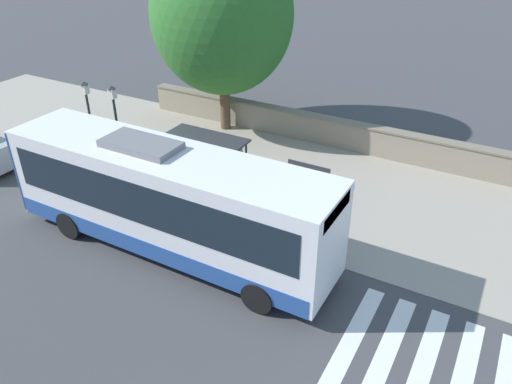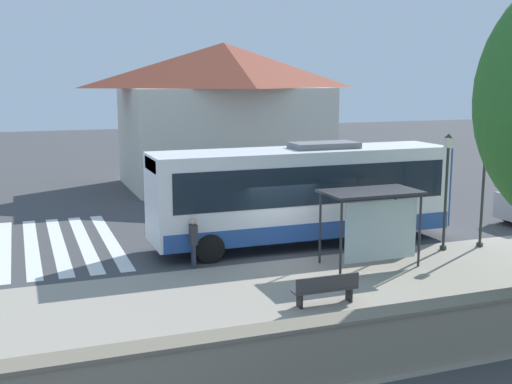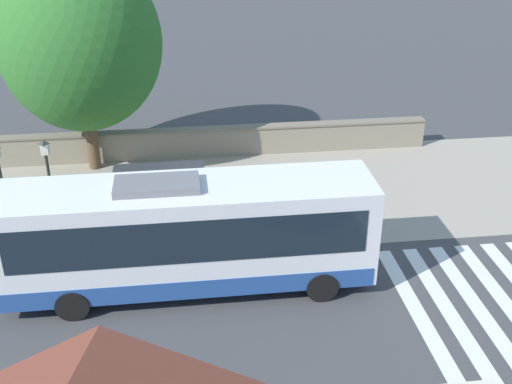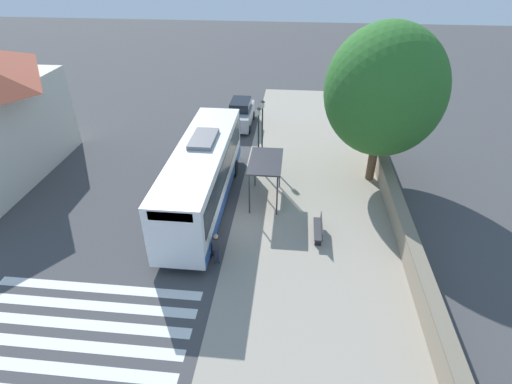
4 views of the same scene
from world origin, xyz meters
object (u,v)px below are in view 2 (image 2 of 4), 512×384
bus (303,192)px  street_lamp_far (484,182)px  bus_shelter (373,204)px  pedestrian (193,239)px  street_lamp_near (447,182)px  bench (326,289)px

bus → street_lamp_far: (-2.71, -5.95, 0.49)m
bus_shelter → pedestrian: bearing=70.8°
bus_shelter → street_lamp_far: 5.13m
bus_shelter → pedestrian: size_ratio=1.91×
street_lamp_far → street_lamp_near: bearing=86.3°
pedestrian → street_lamp_near: 9.23m
pedestrian → bench: bearing=-152.4°
street_lamp_near → street_lamp_far: 1.55m
bus → bus_shelter: bus is taller
street_lamp_near → street_lamp_far: bearing=-93.7°
bus → street_lamp_far: street_lamp_far is taller
pedestrian → street_lamp_far: bearing=-96.1°
bus → street_lamp_near: bearing=-120.6°
bus → bus_shelter: size_ratio=3.55×
bus → pedestrian: size_ratio=6.77×
bus → bench: bus is taller
pedestrian → street_lamp_far: 10.75m
street_lamp_near → street_lamp_far: size_ratio=1.03×
pedestrian → bench: (-4.71, -2.46, -0.50)m
bus → bus_shelter: (-3.50, -0.89, 0.15)m
bench → street_lamp_near: size_ratio=0.45×
street_lamp_near → pedestrian: bearing=83.5°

